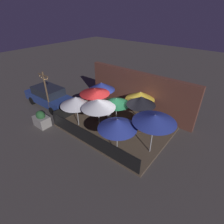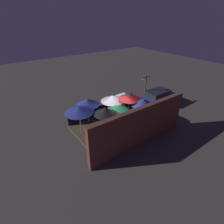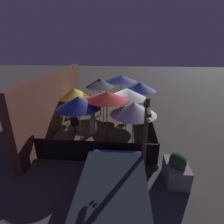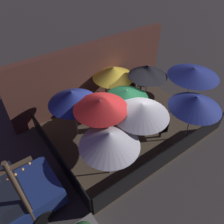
# 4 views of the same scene
# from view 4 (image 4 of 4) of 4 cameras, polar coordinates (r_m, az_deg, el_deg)

# --- Properties ---
(ground_plane) EXTENTS (60.00, 60.00, 0.00)m
(ground_plane) POSITION_cam_4_polar(r_m,az_deg,el_deg) (10.15, 3.85, -4.32)
(ground_plane) COLOR #423D3A
(patio_deck) EXTENTS (6.92, 5.07, 0.12)m
(patio_deck) POSITION_cam_4_polar(r_m,az_deg,el_deg) (10.11, 3.86, -4.08)
(patio_deck) COLOR brown
(patio_deck) RESTS_ON ground_plane
(building_wall) EXTENTS (8.52, 0.36, 3.15)m
(building_wall) POSITION_cam_4_polar(r_m,az_deg,el_deg) (10.96, -5.01, 9.93)
(building_wall) COLOR brown
(building_wall) RESTS_ON ground_plane
(fence_front) EXTENTS (6.72, 0.05, 0.95)m
(fence_front) POSITION_cam_4_polar(r_m,az_deg,el_deg) (8.62, 14.65, -10.95)
(fence_front) COLOR black
(fence_front) RESTS_ON patio_deck
(fence_side_left) EXTENTS (0.05, 4.87, 0.95)m
(fence_side_left) POSITION_cam_4_polar(r_m,az_deg,el_deg) (8.61, -14.27, -10.91)
(fence_side_left) COLOR black
(fence_side_left) RESTS_ON patio_deck
(patio_umbrella_0) EXTENTS (1.98, 1.98, 2.42)m
(patio_umbrella_0) POSITION_cam_4_polar(r_m,az_deg,el_deg) (7.70, -3.03, 1.95)
(patio_umbrella_0) COLOR #B2B2B7
(patio_umbrella_0) RESTS_ON patio_deck
(patio_umbrella_1) EXTENTS (1.76, 1.76, 2.46)m
(patio_umbrella_1) POSITION_cam_4_polar(r_m,az_deg,el_deg) (9.84, 9.43, 10.62)
(patio_umbrella_1) COLOR #B2B2B7
(patio_umbrella_1) RESTS_ON patio_deck
(patio_umbrella_2) EXTENTS (2.02, 2.02, 2.02)m
(patio_umbrella_2) POSITION_cam_4_polar(r_m,az_deg,el_deg) (10.48, 0.38, 10.38)
(patio_umbrella_2) COLOR #B2B2B7
(patio_umbrella_2) RESTS_ON patio_deck
(patio_umbrella_3) EXTENTS (2.03, 2.03, 2.12)m
(patio_umbrella_3) POSITION_cam_4_polar(r_m,az_deg,el_deg) (7.04, -0.68, -7.11)
(patio_umbrella_3) COLOR #B2B2B7
(patio_umbrella_3) RESTS_ON patio_deck
(patio_umbrella_4) EXTENTS (2.07, 2.07, 2.33)m
(patio_umbrella_4) POSITION_cam_4_polar(r_m,az_deg,el_deg) (7.82, 7.68, 0.74)
(patio_umbrella_4) COLOR #B2B2B7
(patio_umbrella_4) RESTS_ON patio_deck
(patio_umbrella_5) EXTENTS (1.96, 1.96, 2.32)m
(patio_umbrella_5) POSITION_cam_4_polar(r_m,az_deg,el_deg) (8.48, -10.25, 3.85)
(patio_umbrella_5) COLOR #B2B2B7
(patio_umbrella_5) RESTS_ON patio_deck
(patio_umbrella_6) EXTENTS (1.80, 1.80, 2.02)m
(patio_umbrella_6) POSITION_cam_4_polar(r_m,az_deg,el_deg) (8.90, 3.88, 4.71)
(patio_umbrella_6) COLOR #B2B2B7
(patio_umbrella_6) RESTS_ON patio_deck
(patio_umbrella_7) EXTENTS (2.22, 2.22, 2.40)m
(patio_umbrella_7) POSITION_cam_4_polar(r_m,az_deg,el_deg) (10.23, 20.61, 9.75)
(patio_umbrella_7) COLOR #B2B2B7
(patio_umbrella_7) RESTS_ON patio_deck
(patio_umbrella_8) EXTENTS (2.02, 2.02, 2.23)m
(patio_umbrella_8) POSITION_cam_4_polar(r_m,az_deg,el_deg) (8.82, 21.08, 2.40)
(patio_umbrella_8) COLOR #B2B2B7
(patio_umbrella_8) RESTS_ON patio_deck
(dining_table_0) EXTENTS (0.74, 0.74, 0.78)m
(dining_table_0) POSITION_cam_4_polar(r_m,az_deg,el_deg) (8.82, -2.66, -6.31)
(dining_table_0) COLOR #4C3828
(dining_table_0) RESTS_ON patio_deck
(dining_table_1) EXTENTS (0.93, 0.93, 0.77)m
(dining_table_1) POSITION_cam_4_polar(r_m,az_deg,el_deg) (10.71, 8.52, 3.34)
(dining_table_1) COLOR #4C3828
(dining_table_1) RESTS_ON patio_deck
(dining_table_2) EXTENTS (0.82, 0.82, 0.75)m
(dining_table_2) POSITION_cam_4_polar(r_m,az_deg,el_deg) (11.11, 0.35, 5.26)
(dining_table_2) COLOR #4C3828
(dining_table_2) RESTS_ON patio_deck
(patio_chair_0) EXTENTS (0.56, 0.56, 0.91)m
(patio_chair_0) POSITION_cam_4_polar(r_m,az_deg,el_deg) (12.05, 7.54, 7.45)
(patio_chair_0) COLOR black
(patio_chair_0) RESTS_ON patio_deck
(patio_chair_1) EXTENTS (0.52, 0.52, 0.92)m
(patio_chair_1) POSITION_cam_4_polar(r_m,az_deg,el_deg) (9.44, 12.91, -4.51)
(patio_chair_1) COLOR black
(patio_chair_1) RESTS_ON patio_deck
(patio_chair_2) EXTENTS (0.43, 0.43, 0.95)m
(patio_chair_2) POSITION_cam_4_polar(r_m,az_deg,el_deg) (11.67, 5.12, 6.66)
(patio_chair_2) COLOR black
(patio_chair_2) RESTS_ON patio_deck
(patio_chair_3) EXTENTS (0.48, 0.48, 0.95)m
(patio_chair_3) POSITION_cam_4_polar(r_m,az_deg,el_deg) (10.15, -6.04, 0.45)
(patio_chair_3) COLOR black
(patio_chair_3) RESTS_ON patio_deck
(patron_0) EXTENTS (0.46, 0.46, 1.18)m
(patron_0) POSITION_cam_4_polar(r_m,az_deg,el_deg) (9.54, -2.71, -2.28)
(patron_0) COLOR silver
(patron_0) RESTS_ON patio_deck
(light_post) EXTENTS (1.10, 0.12, 3.31)m
(light_post) POSITION_cam_4_polar(r_m,az_deg,el_deg) (6.45, -22.45, -19.74)
(light_post) COLOR brown
(light_post) RESTS_ON ground_plane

